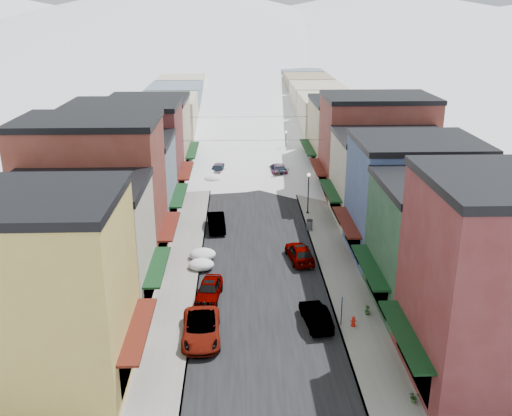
{
  "coord_description": "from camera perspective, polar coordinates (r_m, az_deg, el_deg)",
  "views": [
    {
      "loc": [
        -1.8,
        -24.82,
        20.73
      ],
      "look_at": [
        0.0,
        28.03,
        2.09
      ],
      "focal_mm": 40.0,
      "sensor_mm": 36.0,
      "label": 1
    }
  ],
  "objects": [
    {
      "name": "car_white_suv",
      "position": [
        38.52,
        -5.51,
        -11.94
      ],
      "size": [
        2.7,
        5.47,
        1.49
      ],
      "primitive_type": "imported",
      "rotation": [
        0.0,
        0.0,
        0.04
      ],
      "color": "silver",
      "rests_on": "ground"
    },
    {
      "name": "distant_blocks",
      "position": [
        109.13,
        -1.0,
        10.59
      ],
      "size": [
        34.0,
        55.0,
        8.0
      ],
      "color": "gray",
      "rests_on": "ground"
    },
    {
      "name": "road",
      "position": [
        87.34,
        -0.72,
        5.68
      ],
      "size": [
        10.0,
        160.0,
        0.01
      ],
      "primitive_type": "cube",
      "color": "black",
      "rests_on": "ground"
    },
    {
      "name": "car_green_sedan",
      "position": [
        40.13,
        6.01,
        -10.65
      ],
      "size": [
        2.01,
        4.38,
        1.39
      ],
      "primitive_type": "imported",
      "rotation": [
        0.0,
        0.0,
        3.27
      ],
      "color": "black",
      "rests_on": "ground"
    },
    {
      "name": "bldg_l_yellow",
      "position": [
        34.42,
        -21.26,
        -7.81
      ],
      "size": [
        11.3,
        8.7,
        11.5
      ],
      "color": "gold",
      "rests_on": "ground"
    },
    {
      "name": "snow_pile_near",
      "position": [
        48.12,
        -5.47,
        -5.63
      ],
      "size": [
        2.14,
        2.52,
        0.9
      ],
      "color": "white",
      "rests_on": "ground"
    },
    {
      "name": "streetlamp_near",
      "position": [
        59.8,
        5.26,
        2.0
      ],
      "size": [
        0.36,
        0.36,
        4.39
      ],
      "color": "black",
      "rests_on": "sidewalk_right"
    },
    {
      "name": "snow_pile_mid",
      "position": [
        49.94,
        -5.34,
        -4.62
      ],
      "size": [
        2.3,
        2.62,
        0.97
      ],
      "color": "white",
      "rests_on": "ground"
    },
    {
      "name": "overhead_cables",
      "position": [
        73.79,
        -0.52,
        8.06
      ],
      "size": [
        16.4,
        15.04,
        0.04
      ],
      "color": "black",
      "rests_on": "ground"
    },
    {
      "name": "car_silver_sedan",
      "position": [
        43.4,
        -4.7,
        -8.12
      ],
      "size": [
        2.22,
        4.4,
        1.44
      ],
      "primitive_type": "imported",
      "rotation": [
        0.0,
        0.0,
        -0.13
      ],
      "color": "#AAACB2",
      "rests_on": "ground"
    },
    {
      "name": "planter_far",
      "position": [
        41.77,
        11.05,
        -9.98
      ],
      "size": [
        0.51,
        0.51,
        0.66
      ],
      "primitive_type": "imported",
      "rotation": [
        0.0,
        0.0,
        0.6
      ],
      "color": "#355E2B",
      "rests_on": "sidewalk_right"
    },
    {
      "name": "car_gray_suv",
      "position": [
        49.44,
        4.38,
        -4.44
      ],
      "size": [
        2.48,
        4.83,
        1.57
      ],
      "primitive_type": "imported",
      "rotation": [
        0.0,
        0.0,
        3.28
      ],
      "color": "#9DA1A6",
      "rests_on": "ground"
    },
    {
      "name": "bldg_r_tan",
      "position": [
        77.0,
        9.39,
        7.18
      ],
      "size": [
        11.3,
        11.2,
        9.5
      ],
      "color": "tan",
      "rests_on": "ground"
    },
    {
      "name": "parking_sign",
      "position": [
        39.78,
        8.57,
        -9.92
      ],
      "size": [
        0.06,
        0.29,
        2.11
      ],
      "color": "black",
      "rests_on": "sidewalk_right"
    },
    {
      "name": "planter_near",
      "position": [
        34.2,
        15.52,
        -17.75
      ],
      "size": [
        0.7,
        0.66,
        0.63
      ],
      "primitive_type": "imported",
      "rotation": [
        0.0,
        0.0,
        0.35
      ],
      "color": "#325727",
      "rests_on": "sidewalk_right"
    },
    {
      "name": "bldg_r_blue",
      "position": [
        50.63,
        15.38,
        0.9
      ],
      "size": [
        11.3,
        9.2,
        10.5
      ],
      "color": "#354B79",
      "rests_on": "ground"
    },
    {
      "name": "car_silver_wagon",
      "position": [
        74.48,
        -3.81,
        3.79
      ],
      "size": [
        2.71,
        5.26,
        1.46
      ],
      "primitive_type": "imported",
      "rotation": [
        0.0,
        0.0,
        -0.14
      ],
      "color": "#94989C",
      "rests_on": "ground"
    },
    {
      "name": "sidewalk_left",
      "position": [
        87.43,
        -5.07,
        5.67
      ],
      "size": [
        3.2,
        160.0,
        0.15
      ],
      "primitive_type": "cube",
      "color": "gray",
      "rests_on": "ground"
    },
    {
      "name": "bldg_r_green",
      "position": [
        42.84,
        18.73,
        -3.56
      ],
      "size": [
        11.3,
        9.2,
        9.5
      ],
      "color": "#21452C",
      "rests_on": "ground"
    },
    {
      "name": "bldg_l_brick_near",
      "position": [
        49.04,
        -15.9,
        1.49
      ],
      "size": [
        12.3,
        8.2,
        12.5
      ],
      "color": "maroon",
      "rests_on": "ground"
    },
    {
      "name": "bldg_l_grayblue",
      "position": [
        57.35,
        -13.33,
        2.45
      ],
      "size": [
        11.3,
        9.2,
        9.0
      ],
      "color": "slate",
      "rests_on": "ground"
    },
    {
      "name": "bldg_r_brick_far",
      "position": [
        67.48,
        11.88,
        6.18
      ],
      "size": [
        13.3,
        9.2,
        11.5
      ],
      "color": "maroon",
      "rests_on": "ground"
    },
    {
      "name": "car_black_sedan",
      "position": [
        74.68,
        2.19,
        3.9
      ],
      "size": [
        2.76,
        5.58,
        1.56
      ],
      "primitive_type": "imported",
      "rotation": [
        0.0,
        0.0,
        3.25
      ],
      "color": "black",
      "rests_on": "ground"
    },
    {
      "name": "bldg_r_cream",
      "position": [
        59.23,
        13.31,
        2.99
      ],
      "size": [
        12.3,
        9.2,
        9.0
      ],
      "color": "#B8AF94",
      "rests_on": "ground"
    },
    {
      "name": "fire_hydrant",
      "position": [
        40.2,
        9.72,
        -11.14
      ],
      "size": [
        0.43,
        0.32,
        0.73
      ],
      "color": "red",
      "rests_on": "sidewalk_right"
    },
    {
      "name": "curb_right",
      "position": [
        87.57,
        2.6,
        5.75
      ],
      "size": [
        0.1,
        160.0,
        0.15
      ],
      "primitive_type": "cube",
      "color": "slate",
      "rests_on": "ground"
    },
    {
      "name": "mountain_ridge",
      "position": [
        302.58,
        -5.58,
        18.12
      ],
      "size": [
        670.0,
        340.0,
        34.0
      ],
      "color": "silver",
      "rests_on": "ground"
    },
    {
      "name": "sidewalk_right",
      "position": [
        87.7,
        3.62,
        5.75
      ],
      "size": [
        3.2,
        160.0,
        0.15
      ],
      "primitive_type": "cube",
      "color": "gray",
      "rests_on": "ground"
    },
    {
      "name": "curb_left",
      "position": [
        87.36,
        -4.05,
        5.69
      ],
      "size": [
        0.1,
        160.0,
        0.15
      ],
      "primitive_type": "cube",
      "color": "slate",
      "rests_on": "ground"
    },
    {
      "name": "bldg_l_brick_far",
      "position": [
        65.82,
        -12.81,
        5.55
      ],
      "size": [
        13.3,
        9.2,
        11.0
      ],
      "color": "maroon",
      "rests_on": "ground"
    },
    {
      "name": "bldg_l_tan",
      "position": [
        75.37,
        -10.68,
        7.04
      ],
      "size": [
        11.3,
        11.2,
        10.0
      ],
      "color": "tan",
      "rests_on": "ground"
    },
    {
      "name": "trash_can",
      "position": [
        55.91,
        5.38,
        -1.68
      ],
      "size": [
        0.63,
        0.63,
        1.06
      ],
      "color": "slate",
      "rests_on": "sidewalk_right"
    },
    {
      "name": "car_lane_white",
      "position": [
        95.07,
        0.18,
        7.3
      ],
      "size": [
        2.93,
        5.8,
        1.57
      ],
      "primitive_type": "imported",
      "rotation": [
        0.0,
        0.0,
        3.2
      ],
      "color": "white",
      "rests_on": "ground"
    },
    {
      "name": "snow_pile_far",
      "position": [
        71.45,
        -4.35,
        2.89
      ],
      "size": [
        2.35,
        2.65,
        0.99
      ],
      "color": "white",
      "rests_on": "ground"
    },
    {
      "name": "car_lane_silver",
      "position": [
        80.59,
        -1.31,
        5.03
      ],
      "size": [
        1.8,
        4.28,
        1.45
      ],
      "primitive_type": "imported",
      "rotation": [
        0.0,
        0.0,
        0.02
      ],
      "color": "gray",
      "rests_on": "ground"
    },
    {
      "name": "bldg_l_cream",
      "position": [
        42.16,
        -17.51,
        -3.8
      ],
      "size": [
        11.3,
        8.2,
        9.5
      ],
      "color": "beige",
      "rests_on": "ground"
    },
    {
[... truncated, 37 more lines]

